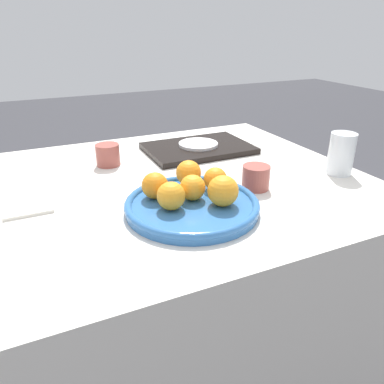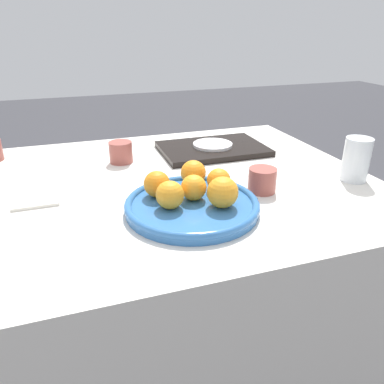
% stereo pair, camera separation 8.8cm
% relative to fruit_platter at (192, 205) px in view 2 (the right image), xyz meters
% --- Properties ---
extents(ground_plane, '(12.00, 12.00, 0.00)m').
position_rel_fruit_platter_xyz_m(ground_plane, '(-0.01, 0.20, -0.79)').
color(ground_plane, '#38383D').
extents(table, '(1.17, 0.95, 0.78)m').
position_rel_fruit_platter_xyz_m(table, '(-0.01, 0.20, -0.40)').
color(table, silver).
rests_on(table, ground_plane).
extents(fruit_platter, '(0.32, 0.32, 0.03)m').
position_rel_fruit_platter_xyz_m(fruit_platter, '(0.00, 0.00, 0.00)').
color(fruit_platter, '#336BAD').
rests_on(fruit_platter, table).
extents(orange_0, '(0.07, 0.07, 0.07)m').
position_rel_fruit_platter_xyz_m(orange_0, '(0.04, 0.11, 0.04)').
color(orange_0, orange).
rests_on(orange_0, fruit_platter).
extents(orange_1, '(0.07, 0.07, 0.07)m').
position_rel_fruit_platter_xyz_m(orange_1, '(0.06, -0.04, 0.04)').
color(orange_1, orange).
rests_on(orange_1, fruit_platter).
extents(orange_2, '(0.07, 0.07, 0.07)m').
position_rel_fruit_platter_xyz_m(orange_2, '(-0.06, -0.01, 0.04)').
color(orange_2, orange).
rests_on(orange_2, fruit_platter).
extents(orange_3, '(0.07, 0.07, 0.07)m').
position_rel_fruit_platter_xyz_m(orange_3, '(-0.07, 0.07, 0.04)').
color(orange_3, orange).
rests_on(orange_3, fruit_platter).
extents(orange_4, '(0.06, 0.06, 0.06)m').
position_rel_fruit_platter_xyz_m(orange_4, '(0.09, 0.05, 0.04)').
color(orange_4, orange).
rests_on(orange_4, fruit_platter).
extents(orange_5, '(0.06, 0.06, 0.06)m').
position_rel_fruit_platter_xyz_m(orange_5, '(0.01, 0.02, 0.04)').
color(orange_5, orange).
rests_on(orange_5, fruit_platter).
extents(water_glass, '(0.07, 0.07, 0.12)m').
position_rel_fruit_platter_xyz_m(water_glass, '(0.50, 0.04, 0.05)').
color(water_glass, silver).
rests_on(water_glass, table).
extents(serving_tray, '(0.36, 0.25, 0.02)m').
position_rel_fruit_platter_xyz_m(serving_tray, '(0.21, 0.41, -0.01)').
color(serving_tray, black).
rests_on(serving_tray, table).
extents(side_plate, '(0.14, 0.14, 0.01)m').
position_rel_fruit_platter_xyz_m(side_plate, '(0.21, 0.41, 0.01)').
color(side_plate, white).
rests_on(side_plate, serving_tray).
extents(cup_1, '(0.07, 0.07, 0.07)m').
position_rel_fruit_platter_xyz_m(cup_1, '(-0.11, 0.40, 0.02)').
color(cup_1, '#9E4C42').
rests_on(cup_1, table).
extents(cup_2, '(0.07, 0.07, 0.06)m').
position_rel_fruit_platter_xyz_m(cup_2, '(0.21, 0.05, 0.02)').
color(cup_2, '#9E4C42').
rests_on(cup_2, table).
extents(napkin, '(0.11, 0.12, 0.01)m').
position_rel_fruit_platter_xyz_m(napkin, '(-0.36, 0.19, -0.01)').
color(napkin, silver).
rests_on(napkin, table).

